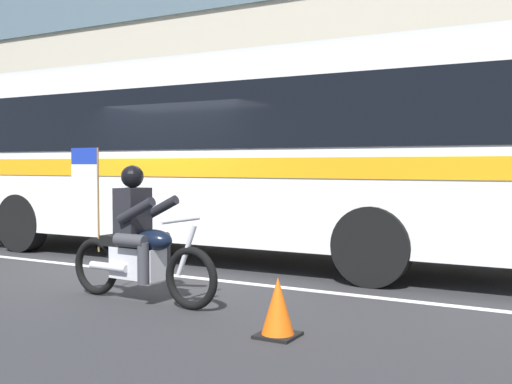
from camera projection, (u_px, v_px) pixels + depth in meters
ground_plane at (171, 267)px, 9.42m from camera, size 60.00×60.00×0.00m
sidewalk_curb at (308, 231)px, 13.86m from camera, size 28.00×3.80×0.15m
lane_center_stripe at (146, 272)px, 8.89m from camera, size 26.60×0.14×0.01m
office_building_facade at (345, 41)px, 15.65m from camera, size 28.00×0.89×9.45m
transit_bus at (219, 146)px, 10.32m from camera, size 11.22×2.70×3.22m
motorcycle_with_rider at (139, 244)px, 6.99m from camera, size 2.19×0.64×1.78m
fire_hydrant at (269, 213)px, 13.31m from camera, size 0.22×0.30×0.75m
traffic_cone at (278, 309)px, 5.57m from camera, size 0.36×0.36×0.55m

